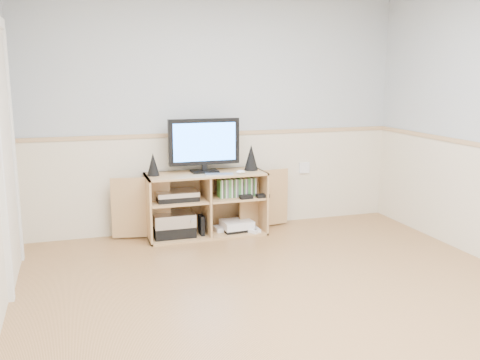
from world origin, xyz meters
name	(u,v)px	position (x,y,z in m)	size (l,w,h in m)	color
room	(291,138)	(-0.06, 0.12, 1.22)	(4.04, 4.54, 2.54)	tan
media_cabinet	(205,202)	(-0.20, 2.05, 0.33)	(1.89, 0.45, 0.65)	tan
monitor	(204,143)	(-0.20, 2.04, 0.95)	(0.73, 0.18, 0.55)	black
speaker_left	(153,164)	(-0.72, 2.01, 0.76)	(0.12, 0.12, 0.23)	black
speaker_right	(251,157)	(0.30, 2.01, 0.78)	(0.14, 0.14, 0.27)	black
keyboard	(219,174)	(-0.09, 1.85, 0.66)	(0.28, 0.11, 0.01)	silver
mouse	(241,172)	(0.13, 1.85, 0.67)	(0.10, 0.06, 0.04)	white
av_components	(175,217)	(-0.52, 1.99, 0.22)	(0.51, 0.31, 0.47)	black
game_consoles	(235,226)	(0.11, 1.98, 0.07)	(0.45, 0.30, 0.11)	white
game_cases	(237,187)	(0.13, 1.97, 0.48)	(0.39, 0.14, 0.19)	#3F8C3F
wall_outlet	(304,168)	(1.00, 2.23, 0.60)	(0.12, 0.03, 0.12)	white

